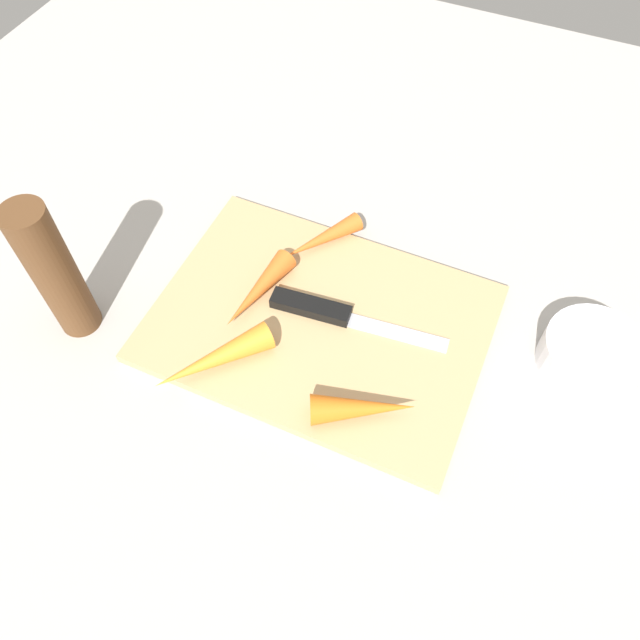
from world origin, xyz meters
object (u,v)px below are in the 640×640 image
(cutting_board, at_px, (320,323))
(carrot_long, at_px, (257,293))
(pepper_grinder, at_px, (55,273))
(carrot_short, at_px, (321,239))
(carrot_shortest, at_px, (363,408))
(carrot_longest, at_px, (213,360))
(knife, at_px, (322,310))
(small_bowl, at_px, (591,355))

(cutting_board, height_order, carrot_long, carrot_long)
(cutting_board, height_order, pepper_grinder, pepper_grinder)
(carrot_short, bearing_deg, carrot_shortest, 67.50)
(carrot_shortest, bearing_deg, carrot_longest, 158.26)
(carrot_short, relative_size, pepper_grinder, 0.61)
(cutting_board, relative_size, pepper_grinder, 2.06)
(carrot_longest, height_order, carrot_long, carrot_longest)
(knife, height_order, pepper_grinder, pepper_grinder)
(knife, bearing_deg, carrot_long, -175.93)
(carrot_short, bearing_deg, small_bowl, 117.93)
(carrot_longest, relative_size, small_bowl, 1.21)
(carrot_long, height_order, small_bowl, small_bowl)
(carrot_long, bearing_deg, pepper_grinder, -50.37)
(carrot_longest, bearing_deg, carrot_short, -152.34)
(knife, distance_m, pepper_grinder, 0.28)
(carrot_long, distance_m, carrot_short, 0.11)
(knife, relative_size, carrot_shortest, 1.95)
(carrot_shortest, bearing_deg, carrot_short, 98.65)
(carrot_longest, xyz_separation_m, pepper_grinder, (-0.17, -0.00, 0.06))
(cutting_board, bearing_deg, carrot_short, 113.35)
(carrot_shortest, height_order, small_bowl, carrot_shortest)
(cutting_board, height_order, small_bowl, small_bowl)
(cutting_board, distance_m, knife, 0.02)
(carrot_short, xyz_separation_m, small_bowl, (0.32, -0.03, -0.00))
(small_bowl, bearing_deg, carrot_longest, -154.75)
(knife, xyz_separation_m, small_bowl, (0.28, 0.06, 0.00))
(cutting_board, relative_size, carrot_shortest, 3.50)
(knife, bearing_deg, carrot_short, 108.95)
(carrot_longest, xyz_separation_m, carrot_shortest, (0.16, 0.01, 0.00))
(carrot_short, relative_size, small_bowl, 1.01)
(cutting_board, bearing_deg, knife, 99.05)
(carrot_short, xyz_separation_m, carrot_shortest, (0.13, -0.19, 0.00))
(carrot_short, height_order, pepper_grinder, pepper_grinder)
(knife, distance_m, carrot_long, 0.08)
(carrot_long, height_order, carrot_short, carrot_long)
(pepper_grinder, bearing_deg, carrot_shortest, 2.42)
(cutting_board, distance_m, carrot_longest, 0.13)
(carrot_short, bearing_deg, carrot_long, 15.36)
(carrot_long, relative_size, small_bowl, 1.06)
(carrot_longest, relative_size, carrot_shortest, 1.24)
(cutting_board, relative_size, carrot_long, 3.25)
(cutting_board, height_order, carrot_short, carrot_short)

